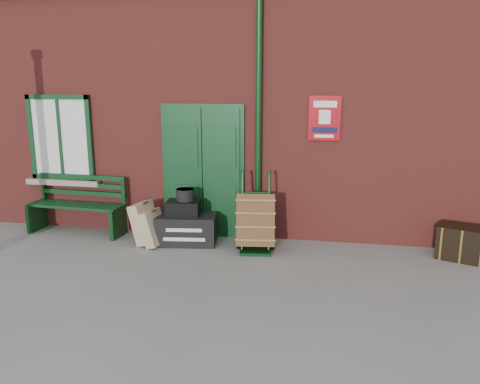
% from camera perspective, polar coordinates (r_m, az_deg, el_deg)
% --- Properties ---
extents(ground, '(80.00, 80.00, 0.00)m').
position_cam_1_polar(ground, '(6.85, -5.13, -9.13)').
color(ground, gray).
rests_on(ground, ground).
extents(station_building, '(10.30, 4.30, 4.36)m').
position_cam_1_polar(station_building, '(9.76, 0.23, 10.58)').
color(station_building, maroon).
rests_on(station_building, ground).
extents(bench, '(1.72, 0.62, 1.05)m').
position_cam_1_polar(bench, '(8.73, -19.12, -1.29)').
color(bench, '#0F371A').
rests_on(bench, ground).
extents(houdini_trunk, '(1.02, 0.65, 0.48)m').
position_cam_1_polar(houdini_trunk, '(7.78, -6.51, -4.53)').
color(houdini_trunk, black).
rests_on(houdini_trunk, ground).
extents(strongbox, '(0.58, 0.45, 0.24)m').
position_cam_1_polar(strongbox, '(7.69, -6.94, -1.94)').
color(strongbox, black).
rests_on(strongbox, houdini_trunk).
extents(hatbox, '(0.32, 0.32, 0.19)m').
position_cam_1_polar(hatbox, '(7.66, -6.70, -0.33)').
color(hatbox, black).
rests_on(hatbox, strongbox).
extents(suitcase_back, '(0.45, 0.54, 0.70)m').
position_cam_1_polar(suitcase_back, '(7.87, -11.52, -3.69)').
color(suitcase_back, tan).
rests_on(suitcase_back, ground).
extents(suitcase_front, '(0.40, 0.49, 0.60)m').
position_cam_1_polar(suitcase_front, '(7.73, -10.55, -4.33)').
color(suitcase_front, tan).
rests_on(suitcase_front, ground).
extents(porter_trolley, '(0.67, 0.71, 1.22)m').
position_cam_1_polar(porter_trolley, '(7.37, 1.91, -3.56)').
color(porter_trolley, '#0D3715').
rests_on(porter_trolley, ground).
extents(dark_trunk, '(0.82, 0.68, 0.51)m').
position_cam_1_polar(dark_trunk, '(7.80, 25.54, -5.62)').
color(dark_trunk, black).
rests_on(dark_trunk, ground).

